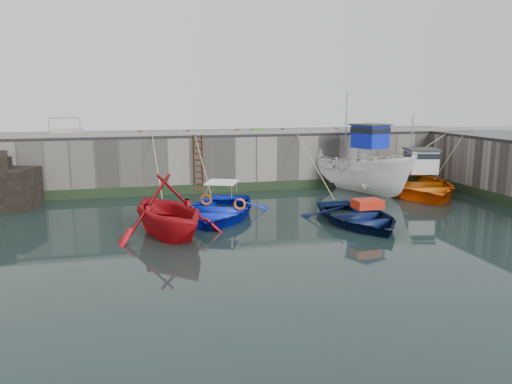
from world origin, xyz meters
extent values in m
plane|color=black|center=(0.00, 0.00, 0.00)|extent=(120.00, 120.00, 0.00)
cube|color=slate|center=(0.00, 12.50, 1.50)|extent=(30.00, 5.00, 3.00)
cube|color=black|center=(0.00, 12.50, 3.08)|extent=(30.00, 5.00, 0.16)
cube|color=slate|center=(0.00, 10.15, 3.26)|extent=(30.00, 0.30, 0.20)
cube|color=black|center=(0.00, 9.96, 0.25)|extent=(30.00, 0.08, 0.50)
cube|color=black|center=(-11.20, 8.40, 0.95)|extent=(2.96, 2.83, 1.90)
cylinder|color=#3F1E0F|center=(-2.22, 9.92, 1.60)|extent=(0.07, 0.07, 3.20)
cylinder|color=#3F1E0F|center=(-1.78, 9.92, 1.60)|extent=(0.07, 0.07, 3.20)
cube|color=#3F1E0F|center=(-2.00, 9.90, 0.25)|extent=(0.44, 0.06, 0.05)
cube|color=#3F1E0F|center=(-2.00, 9.90, 0.58)|extent=(0.44, 0.06, 0.05)
cube|color=#3F1E0F|center=(-2.00, 9.90, 0.91)|extent=(0.44, 0.06, 0.05)
cube|color=#3F1E0F|center=(-2.00, 9.90, 1.24)|extent=(0.44, 0.06, 0.05)
cube|color=#3F1E0F|center=(-2.00, 9.90, 1.57)|extent=(0.44, 0.06, 0.05)
cube|color=#3F1E0F|center=(-2.00, 9.90, 1.90)|extent=(0.44, 0.06, 0.05)
cube|color=#3F1E0F|center=(-2.00, 9.90, 2.23)|extent=(0.44, 0.06, 0.05)
cube|color=#3F1E0F|center=(-2.00, 9.90, 2.56)|extent=(0.44, 0.06, 0.05)
cube|color=#3F1E0F|center=(-2.00, 9.90, 2.89)|extent=(0.44, 0.06, 0.05)
imported|color=#AD0E16|center=(-4.25, 1.92, 0.00)|extent=(5.67, 6.11, 2.63)
imported|color=#0E24D2|center=(-1.83, 4.37, 0.00)|extent=(5.88, 6.78, 1.18)
imported|color=#091338|center=(3.54, 1.87, 0.00)|extent=(4.02, 5.52, 1.12)
imported|color=white|center=(6.76, 8.43, 1.06)|extent=(5.26, 7.81, 2.82)
cube|color=#0C1DB8|center=(6.98, 7.87, 3.07)|extent=(1.86, 1.91, 1.20)
cube|color=black|center=(6.98, 7.87, 3.42)|extent=(1.93, 1.99, 0.28)
cube|color=#262628|center=(6.98, 7.87, 3.71)|extent=(2.12, 2.17, 0.08)
cylinder|color=#A5A8AD|center=(6.31, 9.55, 3.97)|extent=(0.08, 0.08, 3.00)
imported|color=orange|center=(9.50, 7.21, 0.44)|extent=(7.08, 8.67, 1.57)
cube|color=silver|center=(9.36, 6.63, 1.82)|extent=(1.72, 1.79, 1.20)
cube|color=black|center=(9.36, 6.63, 2.17)|extent=(1.79, 1.86, 0.28)
cube|color=#262628|center=(9.36, 6.63, 2.46)|extent=(1.96, 2.03, 0.08)
cylinder|color=#A5A8AD|center=(9.79, 8.38, 2.72)|extent=(0.08, 0.08, 3.00)
cube|color=#238E19|center=(1.45, 10.78, 3.29)|extent=(0.66, 0.44, 0.27)
cylinder|color=#A5A8AD|center=(-9.50, 10.60, 3.66)|extent=(0.05, 0.05, 1.00)
cylinder|color=#A5A8AD|center=(-8.00, 10.60, 3.66)|extent=(0.05, 0.05, 1.00)
cylinder|color=#A5A8AD|center=(-8.75, 10.60, 4.12)|extent=(1.50, 0.05, 0.05)
cube|color=gray|center=(-8.75, 11.10, 3.25)|extent=(1.60, 0.35, 0.18)
cube|color=gray|center=(-8.75, 11.45, 3.43)|extent=(1.60, 0.35, 0.18)
cylinder|color=#3F1E0F|center=(-5.00, 10.25, 3.30)|extent=(0.18, 0.18, 0.28)
cylinder|color=#3F1E0F|center=(-2.50, 10.25, 3.30)|extent=(0.18, 0.18, 0.28)
cylinder|color=#3F1E0F|center=(0.20, 10.25, 3.30)|extent=(0.18, 0.18, 0.28)
cylinder|color=#3F1E0F|center=(2.80, 10.25, 3.30)|extent=(0.18, 0.18, 0.28)
cylinder|color=#3F1E0F|center=(6.00, 10.25, 3.30)|extent=(0.18, 0.18, 0.28)
camera|label=1|loc=(-5.41, -16.67, 5.19)|focal=35.00mm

